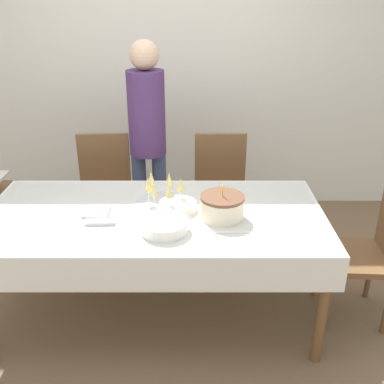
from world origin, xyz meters
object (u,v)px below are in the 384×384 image
(dining_chair_far_right, at_px, (221,191))
(plate_stack_dessert, at_px, (178,206))
(person_standing, at_px, (148,129))
(dining_chair_far_left, at_px, (105,191))
(birthday_cake, at_px, (223,206))
(champagne_tray, at_px, (163,192))
(plate_stack_main, at_px, (165,226))
(dining_chair_right_end, at_px, (372,245))

(dining_chair_far_right, xyz_separation_m, plate_stack_dessert, (-0.31, -0.77, 0.25))
(plate_stack_dessert, relative_size, person_standing, 0.14)
(dining_chair_far_left, bearing_deg, person_standing, 16.68)
(birthday_cake, relative_size, plate_stack_dessert, 1.15)
(dining_chair_far_left, height_order, champagne_tray, dining_chair_far_left)
(person_standing, bearing_deg, plate_stack_main, -80.63)
(dining_chair_far_left, relative_size, plate_stack_dessert, 4.24)
(champagne_tray, bearing_deg, birthday_cake, -25.87)
(dining_chair_right_end, bearing_deg, birthday_cake, -177.16)
(birthday_cake, xyz_separation_m, champagne_tray, (-0.36, 0.17, 0.01))
(dining_chair_far_right, height_order, dining_chair_right_end, same)
(dining_chair_far_right, distance_m, person_standing, 0.74)
(dining_chair_far_right, xyz_separation_m, person_standing, (-0.56, 0.10, 0.47))
(plate_stack_main, bearing_deg, dining_chair_right_end, 9.48)
(champagne_tray, distance_m, plate_stack_dessert, 0.14)
(dining_chair_right_end, xyz_separation_m, champagne_tray, (-1.29, 0.13, 0.30))
(champagne_tray, bearing_deg, plate_stack_dessert, -39.69)
(person_standing, bearing_deg, birthday_cake, -61.85)
(dining_chair_far_right, xyz_separation_m, champagne_tray, (-0.41, -0.69, 0.30))
(plate_stack_main, relative_size, plate_stack_dessert, 1.20)
(champagne_tray, height_order, person_standing, person_standing)
(plate_stack_dessert, bearing_deg, dining_chair_right_end, -2.22)
(champagne_tray, bearing_deg, dining_chair_far_left, 126.10)
(dining_chair_far_left, bearing_deg, birthday_cake, -45.05)
(dining_chair_right_end, distance_m, person_standing, 1.78)
(dining_chair_far_right, bearing_deg, dining_chair_right_end, -42.60)
(dining_chair_right_end, xyz_separation_m, plate_stack_main, (-1.26, -0.21, 0.25))
(dining_chair_right_end, relative_size, plate_stack_main, 3.53)
(dining_chair_right_end, distance_m, plate_stack_main, 1.30)
(dining_chair_far_right, height_order, person_standing, person_standing)
(plate_stack_main, xyz_separation_m, plate_stack_dessert, (0.07, 0.26, -0.01))
(plate_stack_main, bearing_deg, plate_stack_dessert, 74.94)
(dining_chair_far_left, distance_m, plate_stack_main, 1.18)
(dining_chair_right_end, distance_m, birthday_cake, 0.98)
(dining_chair_right_end, height_order, plate_stack_dessert, dining_chair_right_end)
(birthday_cake, relative_size, champagne_tray, 0.76)
(dining_chair_far_left, distance_m, plate_stack_dessert, 1.01)
(plate_stack_main, relative_size, person_standing, 0.16)
(dining_chair_right_end, bearing_deg, dining_chair_far_right, 137.40)
(dining_chair_far_right, relative_size, dining_chair_right_end, 1.00)
(dining_chair_far_right, distance_m, plate_stack_dessert, 0.86)
(birthday_cake, height_order, plate_stack_main, birthday_cake)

